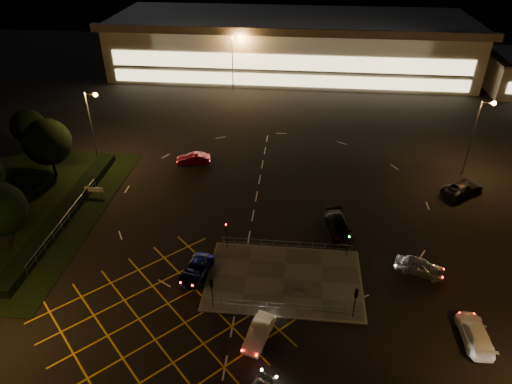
# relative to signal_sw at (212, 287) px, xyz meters

# --- Properties ---
(ground) EXTENTS (180.00, 180.00, 0.00)m
(ground) POSITION_rel_signal_sw_xyz_m (4.00, 5.99, -2.37)
(ground) COLOR black
(ground) RESTS_ON ground
(pedestrian_island) EXTENTS (14.00, 9.00, 0.12)m
(pedestrian_island) POSITION_rel_signal_sw_xyz_m (6.00, 3.99, -2.31)
(pedestrian_island) COLOR #4C4944
(pedestrian_island) RESTS_ON ground
(grass_verge) EXTENTS (18.00, 30.00, 0.08)m
(grass_verge) POSITION_rel_signal_sw_xyz_m (-24.00, 11.99, -2.33)
(grass_verge) COLOR black
(grass_verge) RESTS_ON ground
(hedge) EXTENTS (2.00, 26.00, 1.00)m
(hedge) POSITION_rel_signal_sw_xyz_m (-19.00, 11.99, -1.87)
(hedge) COLOR black
(hedge) RESTS_ON ground
(supermarket) EXTENTS (72.00, 26.50, 10.50)m
(supermarket) POSITION_rel_signal_sw_xyz_m (4.00, 67.95, 2.95)
(supermarket) COLOR beige
(supermarket) RESTS_ON ground
(streetlight_nw) EXTENTS (1.78, 0.56, 10.03)m
(streetlight_nw) POSITION_rel_signal_sw_xyz_m (-19.56, 23.99, 4.20)
(streetlight_nw) COLOR slate
(streetlight_nw) RESTS_ON ground
(streetlight_ne) EXTENTS (1.78, 0.56, 10.03)m
(streetlight_ne) POSITION_rel_signal_sw_xyz_m (28.44, 25.99, 4.20)
(streetlight_ne) COLOR slate
(streetlight_ne) RESTS_ON ground
(streetlight_far_left) EXTENTS (1.78, 0.56, 10.03)m
(streetlight_far_left) POSITION_rel_signal_sw_xyz_m (-5.56, 53.99, 4.20)
(streetlight_far_left) COLOR slate
(streetlight_far_left) RESTS_ON ground
(streetlight_far_right) EXTENTS (1.78, 0.56, 10.03)m
(streetlight_far_right) POSITION_rel_signal_sw_xyz_m (34.44, 55.99, 4.20)
(streetlight_far_right) COLOR slate
(streetlight_far_right) RESTS_ON ground
(signal_sw) EXTENTS (0.28, 0.30, 3.15)m
(signal_sw) POSITION_rel_signal_sw_xyz_m (0.00, 0.00, 0.00)
(signal_sw) COLOR black
(signal_sw) RESTS_ON pedestrian_island
(signal_se) EXTENTS (0.28, 0.30, 3.15)m
(signal_se) POSITION_rel_signal_sw_xyz_m (12.00, 0.00, 0.00)
(signal_se) COLOR black
(signal_se) RESTS_ON pedestrian_island
(signal_nw) EXTENTS (0.28, 0.30, 3.15)m
(signal_nw) POSITION_rel_signal_sw_xyz_m (0.00, 7.99, 0.00)
(signal_nw) COLOR black
(signal_nw) RESTS_ON pedestrian_island
(signal_ne) EXTENTS (0.28, 0.30, 3.15)m
(signal_ne) POSITION_rel_signal_sw_xyz_m (12.00, 7.99, 0.00)
(signal_ne) COLOR black
(signal_ne) RESTS_ON pedestrian_island
(tree_c) EXTENTS (5.76, 5.76, 7.84)m
(tree_c) POSITION_rel_signal_sw_xyz_m (-24.00, 19.99, 2.59)
(tree_c) COLOR black
(tree_c) RESTS_ON ground
(tree_d) EXTENTS (4.68, 4.68, 6.37)m
(tree_d) POSITION_rel_signal_sw_xyz_m (-30.00, 25.99, 1.65)
(tree_d) COLOR black
(tree_d) RESTS_ON ground
(car_queue_white) EXTENTS (2.48, 4.38, 1.37)m
(car_queue_white) POSITION_rel_signal_sw_xyz_m (4.30, -3.01, -1.68)
(car_queue_white) COLOR silver
(car_queue_white) RESTS_ON ground
(car_left_blue) EXTENTS (3.05, 4.96, 1.28)m
(car_left_blue) POSITION_rel_signal_sw_xyz_m (-2.29, 3.86, -1.73)
(car_left_blue) COLOR #0B1345
(car_left_blue) RESTS_ON ground
(car_far_dkgrey) EXTENTS (3.02, 5.52, 1.51)m
(car_far_dkgrey) POSITION_rel_signal_sw_xyz_m (11.36, 11.97, -1.61)
(car_far_dkgrey) COLOR black
(car_far_dkgrey) RESTS_ON ground
(car_right_silver) EXTENTS (4.87, 3.12, 1.54)m
(car_right_silver) POSITION_rel_signal_sw_xyz_m (18.66, 6.26, -1.60)
(car_right_silver) COLOR #B1B3B8
(car_right_silver) RESTS_ON ground
(car_circ_red) EXTENTS (4.68, 2.32, 1.47)m
(car_circ_red) POSITION_rel_signal_sw_xyz_m (-7.22, 25.20, -1.63)
(car_circ_red) COLOR maroon
(car_circ_red) RESTS_ON ground
(car_east_grey) EXTENTS (5.87, 5.31, 1.52)m
(car_east_grey) POSITION_rel_signal_sw_xyz_m (26.66, 21.21, -1.61)
(car_east_grey) COLOR black
(car_east_grey) RESTS_ON ground
(car_approach_white) EXTENTS (2.12, 5.03, 1.45)m
(car_approach_white) POSITION_rel_signal_sw_xyz_m (21.47, -1.35, -1.64)
(car_approach_white) COLOR white
(car_approach_white) RESTS_ON ground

